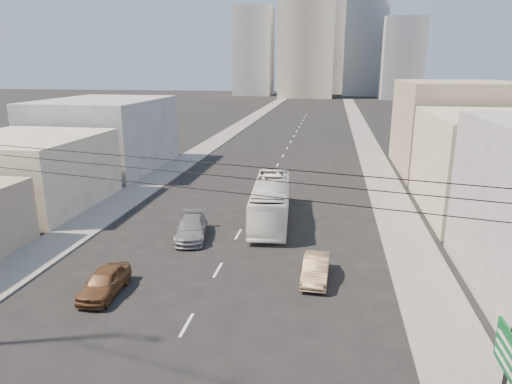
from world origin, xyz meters
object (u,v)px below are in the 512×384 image
(sedan_grey, at_px, (191,228))
(green_sign, at_px, (505,369))
(city_bus, at_px, (271,201))
(sedan_tan, at_px, (316,269))
(sedan_brown, at_px, (105,282))

(sedan_grey, xyz_separation_m, green_sign, (14.23, -17.29, 3.03))
(city_bus, height_order, sedan_grey, city_bus)
(city_bus, xyz_separation_m, green_sign, (9.27, -21.95, 2.17))
(sedan_tan, bearing_deg, city_bus, 113.45)
(sedan_tan, relative_size, sedan_grey, 0.81)
(sedan_brown, distance_m, sedan_grey, 8.83)
(sedan_brown, relative_size, sedan_tan, 1.02)
(sedan_tan, bearing_deg, sedan_brown, -160.25)
(city_bus, bearing_deg, green_sign, -71.44)
(green_sign, bearing_deg, sedan_tan, 113.98)
(city_bus, distance_m, sedan_grey, 6.87)
(city_bus, bearing_deg, sedan_brown, -122.33)
(city_bus, distance_m, sedan_brown, 15.03)
(city_bus, xyz_separation_m, sedan_grey, (-4.96, -4.67, -0.86))
(sedan_grey, height_order, green_sign, green_sign)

